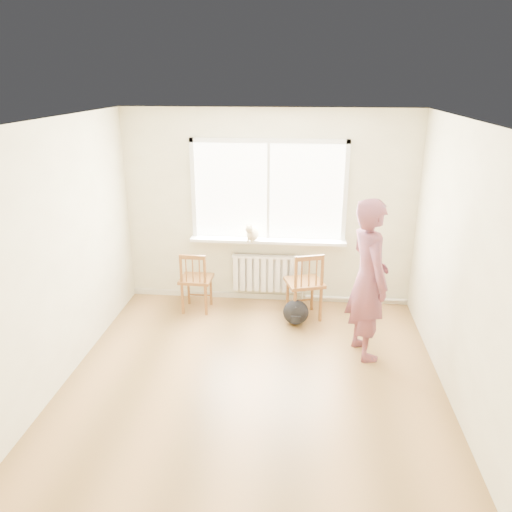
% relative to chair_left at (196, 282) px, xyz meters
% --- Properties ---
extents(floor, '(4.50, 4.50, 0.00)m').
position_rel_chair_left_xyz_m(floor, '(0.96, -1.76, -0.43)').
color(floor, '#A87744').
rests_on(floor, ground).
extents(ceiling, '(4.50, 4.50, 0.00)m').
position_rel_chair_left_xyz_m(ceiling, '(0.96, -1.76, 2.27)').
color(ceiling, white).
rests_on(ceiling, back_wall).
extents(back_wall, '(4.00, 0.01, 2.70)m').
position_rel_chair_left_xyz_m(back_wall, '(0.96, 0.49, 0.92)').
color(back_wall, beige).
rests_on(back_wall, ground).
extents(window, '(2.12, 0.05, 1.42)m').
position_rel_chair_left_xyz_m(window, '(0.96, 0.47, 1.23)').
color(window, white).
rests_on(window, back_wall).
extents(windowsill, '(2.15, 0.22, 0.04)m').
position_rel_chair_left_xyz_m(windowsill, '(0.96, 0.38, 0.50)').
color(windowsill, white).
rests_on(windowsill, back_wall).
extents(radiator, '(1.00, 0.12, 0.55)m').
position_rel_chair_left_xyz_m(radiator, '(0.96, 0.40, 0.00)').
color(radiator, white).
rests_on(radiator, back_wall).
extents(heating_pipe, '(1.40, 0.04, 0.04)m').
position_rel_chair_left_xyz_m(heating_pipe, '(2.21, 0.43, -0.35)').
color(heating_pipe, silver).
rests_on(heating_pipe, back_wall).
extents(baseboard, '(4.00, 0.03, 0.08)m').
position_rel_chair_left_xyz_m(baseboard, '(0.96, 0.48, -0.39)').
color(baseboard, beige).
rests_on(baseboard, ground).
extents(chair_left, '(0.44, 0.42, 0.86)m').
position_rel_chair_left_xyz_m(chair_left, '(0.00, 0.00, 0.00)').
color(chair_left, brown).
rests_on(chair_left, floor).
extents(chair_right, '(0.58, 0.56, 0.94)m').
position_rel_chair_left_xyz_m(chair_right, '(1.49, -0.09, 0.04)').
color(chair_right, brown).
rests_on(chair_right, floor).
extents(person, '(0.63, 0.78, 1.86)m').
position_rel_chair_left_xyz_m(person, '(2.18, -0.92, 0.50)').
color(person, '#BB3E73').
rests_on(person, floor).
extents(cat, '(0.24, 0.40, 0.27)m').
position_rel_chair_left_xyz_m(cat, '(0.75, 0.30, 0.63)').
color(cat, '#CAB689').
rests_on(cat, windowsill).
extents(backpack, '(0.39, 0.32, 0.34)m').
position_rel_chair_left_xyz_m(backpack, '(1.38, -0.27, -0.27)').
color(backpack, black).
rests_on(backpack, floor).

